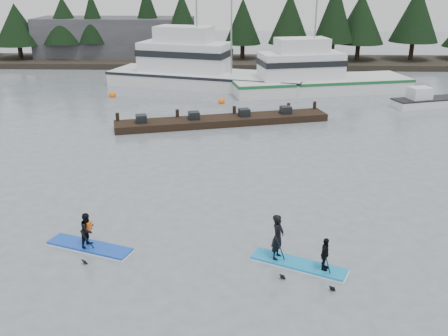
{
  "coord_description": "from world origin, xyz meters",
  "views": [
    {
      "loc": [
        0.74,
        -15.62,
        9.42
      ],
      "look_at": [
        0.0,
        6.0,
        1.1
      ],
      "focal_mm": 40.0,
      "sensor_mm": 36.0,
      "label": 1
    }
  ],
  "objects_px": {
    "paddleboard_solo": "(88,237)",
    "paddleboard_duo": "(296,250)",
    "fishing_boat_large": "(201,78)",
    "floating_dock": "(223,121)",
    "fishing_boat_medium": "(315,84)"
  },
  "relations": [
    {
      "from": "fishing_boat_large",
      "to": "paddleboard_duo",
      "type": "distance_m",
      "value": 30.86
    },
    {
      "from": "fishing_boat_large",
      "to": "paddleboard_duo",
      "type": "bearing_deg",
      "value": -63.94
    },
    {
      "from": "fishing_boat_medium",
      "to": "paddleboard_duo",
      "type": "height_order",
      "value": "fishing_boat_medium"
    },
    {
      "from": "fishing_boat_large",
      "to": "paddleboard_solo",
      "type": "bearing_deg",
      "value": -78.11
    },
    {
      "from": "floating_dock",
      "to": "paddleboard_solo",
      "type": "bearing_deg",
      "value": -119.79
    },
    {
      "from": "floating_dock",
      "to": "paddleboard_solo",
      "type": "relative_size",
      "value": 4.31
    },
    {
      "from": "paddleboard_solo",
      "to": "paddleboard_duo",
      "type": "xyz_separation_m",
      "value": [
        7.51,
        -0.9,
        0.12
      ]
    },
    {
      "from": "floating_dock",
      "to": "paddleboard_solo",
      "type": "xyz_separation_m",
      "value": [
        -4.35,
        -16.81,
        0.23
      ]
    },
    {
      "from": "fishing_boat_large",
      "to": "paddleboard_solo",
      "type": "height_order",
      "value": "fishing_boat_large"
    },
    {
      "from": "fishing_boat_large",
      "to": "floating_dock",
      "type": "bearing_deg",
      "value": -63.43
    },
    {
      "from": "floating_dock",
      "to": "paddleboard_solo",
      "type": "height_order",
      "value": "paddleboard_solo"
    },
    {
      "from": "fishing_boat_medium",
      "to": "fishing_boat_large",
      "type": "bearing_deg",
      "value": 154.91
    },
    {
      "from": "floating_dock",
      "to": "paddleboard_solo",
      "type": "distance_m",
      "value": 17.37
    },
    {
      "from": "fishing_boat_large",
      "to": "floating_dock",
      "type": "height_order",
      "value": "fishing_boat_large"
    },
    {
      "from": "paddleboard_solo",
      "to": "fishing_boat_large",
      "type": "bearing_deg",
      "value": 105.73
    }
  ]
}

